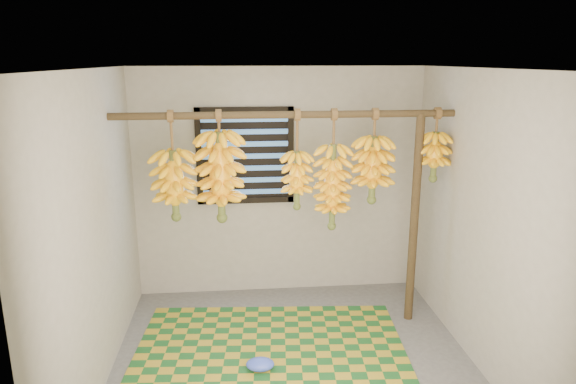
{
  "coord_description": "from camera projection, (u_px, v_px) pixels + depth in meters",
  "views": [
    {
      "loc": [
        -0.42,
        -3.72,
        2.47
      ],
      "look_at": [
        0.0,
        0.55,
        1.35
      ],
      "focal_mm": 32.0,
      "sensor_mm": 36.0,
      "label": 1
    }
  ],
  "objects": [
    {
      "name": "plastic_bag",
      "position": [
        260.0,
        364.0,
        4.17
      ],
      "size": [
        0.25,
        0.19,
        0.1
      ],
      "primitive_type": "ellipsoid",
      "rotation": [
        0.0,
        0.0,
        -0.07
      ],
      "color": "blue",
      "rests_on": "woven_mat"
    },
    {
      "name": "banana_bunch_c",
      "position": [
        297.0,
        180.0,
        4.57
      ],
      "size": [
        0.28,
        0.28,
        0.9
      ],
      "color": "brown",
      "rests_on": "hanging_pole"
    },
    {
      "name": "wall_left",
      "position": [
        94.0,
        235.0,
        3.8
      ],
      "size": [
        0.01,
        3.0,
        2.4
      ],
      "primitive_type": "cube",
      "color": "gray",
      "rests_on": "floor"
    },
    {
      "name": "ceiling",
      "position": [
        296.0,
        68.0,
        3.64
      ],
      "size": [
        3.0,
        3.0,
        0.01
      ],
      "primitive_type": "cube",
      "color": "silver",
      "rests_on": "wall_back"
    },
    {
      "name": "banana_bunch_b",
      "position": [
        221.0,
        177.0,
        4.5
      ],
      "size": [
        0.4,
        0.4,
        0.98
      ],
      "color": "brown",
      "rests_on": "hanging_pole"
    },
    {
      "name": "window",
      "position": [
        245.0,
        156.0,
        5.26
      ],
      "size": [
        1.0,
        0.04,
        1.0
      ],
      "color": "black",
      "rests_on": "wall_back"
    },
    {
      "name": "floor",
      "position": [
        295.0,
        367.0,
        4.25
      ],
      "size": [
        3.0,
        3.0,
        0.01
      ],
      "primitive_type": "cube",
      "color": "#505050",
      "rests_on": "ground"
    },
    {
      "name": "banana_bunch_f",
      "position": [
        434.0,
        156.0,
        4.65
      ],
      "size": [
        0.27,
        0.27,
        0.67
      ],
      "color": "brown",
      "rests_on": "hanging_pole"
    },
    {
      "name": "woven_mat",
      "position": [
        270.0,
        359.0,
        4.34
      ],
      "size": [
        2.48,
        2.05,
        0.01
      ],
      "primitive_type": "cube",
      "rotation": [
        0.0,
        0.0,
        -0.08
      ],
      "color": "#185420",
      "rests_on": "floor"
    },
    {
      "name": "wall_right",
      "position": [
        482.0,
        223.0,
        4.09
      ],
      "size": [
        0.01,
        3.0,
        2.4
      ],
      "primitive_type": "cube",
      "color": "gray",
      "rests_on": "floor"
    },
    {
      "name": "banana_bunch_a",
      "position": [
        174.0,
        185.0,
        4.48
      ],
      "size": [
        0.38,
        0.38,
        0.96
      ],
      "color": "brown",
      "rests_on": "hanging_pole"
    },
    {
      "name": "banana_bunch_e",
      "position": [
        373.0,
        170.0,
        4.62
      ],
      "size": [
        0.36,
        0.36,
        0.85
      ],
      "color": "brown",
      "rests_on": "hanging_pole"
    },
    {
      "name": "support_post",
      "position": [
        414.0,
        221.0,
        4.79
      ],
      "size": [
        0.08,
        0.08,
        2.0
      ],
      "primitive_type": "cylinder",
      "color": "#45351F",
      "rests_on": "floor"
    },
    {
      "name": "hanging_pole",
      "position": [
        286.0,
        115.0,
        4.42
      ],
      "size": [
        3.0,
        0.06,
        0.06
      ],
      "primitive_type": "cylinder",
      "rotation": [
        0.0,
        1.57,
        0.0
      ],
      "color": "#45351F",
      "rests_on": "wall_left"
    },
    {
      "name": "banana_bunch_d",
      "position": [
        332.0,
        187.0,
        4.62
      ],
      "size": [
        0.32,
        0.32,
        1.09
      ],
      "color": "brown",
      "rests_on": "hanging_pole"
    },
    {
      "name": "wall_back",
      "position": [
        279.0,
        183.0,
        5.4
      ],
      "size": [
        3.0,
        0.01,
        2.4
      ],
      "primitive_type": "cube",
      "color": "gray",
      "rests_on": "floor"
    }
  ]
}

